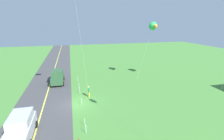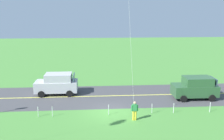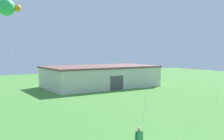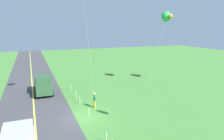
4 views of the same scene
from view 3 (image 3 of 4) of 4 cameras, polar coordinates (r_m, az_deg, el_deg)
person_adult_near at (r=15.74m, az=5.82°, el=-14.70°), size 0.58×0.22×1.60m
kite_yellow_high at (r=24.08m, az=-21.61°, el=12.41°), size 1.90×3.46×10.25m
warehouse_distant at (r=44.76m, az=-2.50°, el=-1.33°), size 18.36×10.20×3.50m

